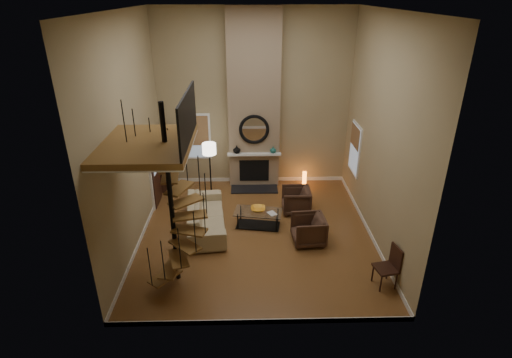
{
  "coord_description": "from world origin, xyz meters",
  "views": [
    {
      "loc": [
        -0.23,
        -9.13,
        5.87
      ],
      "look_at": [
        0.0,
        0.4,
        1.4
      ],
      "focal_mm": 28.35,
      "sensor_mm": 36.0,
      "label": 1
    }
  ],
  "objects_px": {
    "sofa": "(205,215)",
    "coffee_table": "(258,217)",
    "accent_lamp": "(304,179)",
    "side_chair": "(390,265)",
    "armchair_near": "(299,200)",
    "armchair_far": "(311,230)",
    "floor_lamp": "(209,153)",
    "hutch": "(168,160)"
  },
  "relations": [
    {
      "from": "floor_lamp",
      "to": "accent_lamp",
      "type": "relative_size",
      "value": 3.57
    },
    {
      "from": "sofa",
      "to": "coffee_table",
      "type": "distance_m",
      "value": 1.42
    },
    {
      "from": "coffee_table",
      "to": "hutch",
      "type": "bearing_deg",
      "value": 138.54
    },
    {
      "from": "coffee_table",
      "to": "accent_lamp",
      "type": "height_order",
      "value": "accent_lamp"
    },
    {
      "from": "armchair_near",
      "to": "armchair_far",
      "type": "xyz_separation_m",
      "value": [
        0.13,
        -1.58,
        0.0
      ]
    },
    {
      "from": "sofa",
      "to": "accent_lamp",
      "type": "xyz_separation_m",
      "value": [
        3.01,
        2.54,
        -0.15
      ]
    },
    {
      "from": "armchair_near",
      "to": "armchair_far",
      "type": "distance_m",
      "value": 1.58
    },
    {
      "from": "hutch",
      "to": "side_chair",
      "type": "relative_size",
      "value": 2.04
    },
    {
      "from": "hutch",
      "to": "accent_lamp",
      "type": "distance_m",
      "value": 4.46
    },
    {
      "from": "armchair_far",
      "to": "armchair_near",
      "type": "bearing_deg",
      "value": -179.46
    },
    {
      "from": "sofa",
      "to": "side_chair",
      "type": "xyz_separation_m",
      "value": [
        4.17,
        -2.44,
        0.13
      ]
    },
    {
      "from": "accent_lamp",
      "to": "hutch",
      "type": "bearing_deg",
      "value": 179.94
    },
    {
      "from": "hutch",
      "to": "side_chair",
      "type": "bearing_deg",
      "value": -41.77
    },
    {
      "from": "hutch",
      "to": "armchair_near",
      "type": "xyz_separation_m",
      "value": [
        4.01,
        -1.69,
        -0.6
      ]
    },
    {
      "from": "hutch",
      "to": "armchair_near",
      "type": "bearing_deg",
      "value": -22.88
    },
    {
      "from": "floor_lamp",
      "to": "side_chair",
      "type": "relative_size",
      "value": 1.79
    },
    {
      "from": "hutch",
      "to": "side_chair",
      "type": "distance_m",
      "value": 7.49
    },
    {
      "from": "floor_lamp",
      "to": "accent_lamp",
      "type": "height_order",
      "value": "floor_lamp"
    },
    {
      "from": "sofa",
      "to": "floor_lamp",
      "type": "height_order",
      "value": "floor_lamp"
    },
    {
      "from": "hutch",
      "to": "floor_lamp",
      "type": "bearing_deg",
      "value": -22.82
    },
    {
      "from": "armchair_near",
      "to": "floor_lamp",
      "type": "bearing_deg",
      "value": -112.06
    },
    {
      "from": "armchair_near",
      "to": "floor_lamp",
      "type": "xyz_separation_m",
      "value": [
        -2.62,
        1.11,
        1.06
      ]
    },
    {
      "from": "sofa",
      "to": "accent_lamp",
      "type": "bearing_deg",
      "value": -56.19
    },
    {
      "from": "floor_lamp",
      "to": "armchair_far",
      "type": "bearing_deg",
      "value": -44.29
    },
    {
      "from": "armchair_near",
      "to": "side_chair",
      "type": "distance_m",
      "value": 3.64
    },
    {
      "from": "sofa",
      "to": "floor_lamp",
      "type": "distance_m",
      "value": 2.21
    },
    {
      "from": "hutch",
      "to": "floor_lamp",
      "type": "xyz_separation_m",
      "value": [
        1.4,
        -0.59,
        0.46
      ]
    },
    {
      "from": "hutch",
      "to": "sofa",
      "type": "xyz_separation_m",
      "value": [
        1.4,
        -2.54,
        -0.55
      ]
    },
    {
      "from": "floor_lamp",
      "to": "side_chair",
      "type": "bearing_deg",
      "value": -46.43
    },
    {
      "from": "armchair_far",
      "to": "accent_lamp",
      "type": "xyz_separation_m",
      "value": [
        0.26,
        3.26,
        -0.1
      ]
    },
    {
      "from": "side_chair",
      "to": "sofa",
      "type": "bearing_deg",
      "value": 149.74
    },
    {
      "from": "armchair_near",
      "to": "coffee_table",
      "type": "height_order",
      "value": "armchair_near"
    },
    {
      "from": "armchair_far",
      "to": "accent_lamp",
      "type": "distance_m",
      "value": 3.28
    },
    {
      "from": "sofa",
      "to": "floor_lamp",
      "type": "xyz_separation_m",
      "value": [
        -0.0,
        1.96,
        1.02
      ]
    },
    {
      "from": "sofa",
      "to": "armchair_near",
      "type": "height_order",
      "value": "sofa"
    },
    {
      "from": "hutch",
      "to": "accent_lamp",
      "type": "bearing_deg",
      "value": -0.06
    },
    {
      "from": "armchair_near",
      "to": "armchair_far",
      "type": "relative_size",
      "value": 0.99
    },
    {
      "from": "coffee_table",
      "to": "side_chair",
      "type": "relative_size",
      "value": 1.41
    },
    {
      "from": "floor_lamp",
      "to": "hutch",
      "type": "bearing_deg",
      "value": 157.18
    },
    {
      "from": "side_chair",
      "to": "armchair_near",
      "type": "bearing_deg",
      "value": 115.43
    },
    {
      "from": "armchair_near",
      "to": "accent_lamp",
      "type": "relative_size",
      "value": 1.67
    },
    {
      "from": "armchair_near",
      "to": "side_chair",
      "type": "relative_size",
      "value": 0.84
    }
  ]
}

